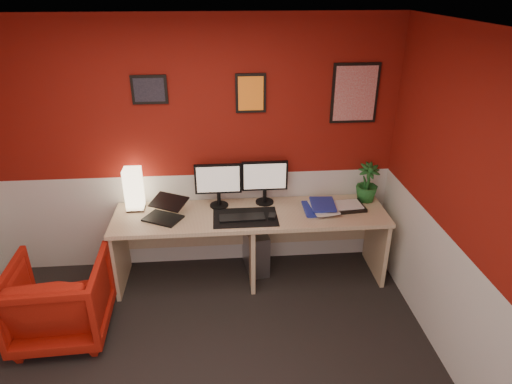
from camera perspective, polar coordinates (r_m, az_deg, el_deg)
name	(u,v)px	position (r m, az deg, el deg)	size (l,w,h in m)	color
ceiling	(154,35)	(2.36, -12.94, 18.93)	(4.00, 3.50, 0.01)	white
wall_back	(189,151)	(4.35, -8.53, 5.20)	(4.00, 0.01, 2.50)	maroon
wall_right	(488,237)	(3.24, 27.57, -5.15)	(0.01, 3.50, 2.50)	maroon
wainscot_back	(194,219)	(4.66, -7.94, -3.49)	(4.00, 0.01, 1.00)	silver
wainscot_right	(464,327)	(3.65, 25.04, -15.36)	(0.01, 3.50, 1.00)	silver
desk	(251,246)	(4.43, -0.65, -6.89)	(2.60, 0.65, 0.73)	tan
shoji_lamp	(134,190)	(4.39, -15.33, 0.21)	(0.16, 0.16, 0.40)	#FFE5B2
laptop	(162,209)	(4.19, -11.93, -2.10)	(0.33, 0.23, 0.22)	black
monitor_left	(218,179)	(4.27, -4.87, 1.68)	(0.45, 0.06, 0.58)	black
monitor_right	(265,176)	(4.32, 1.14, 2.07)	(0.45, 0.06, 0.58)	black
desk_mat	(245,217)	(4.17, -1.37, -3.26)	(0.60, 0.38, 0.01)	black
keyboard	(242,218)	(4.15, -1.79, -3.28)	(0.42, 0.14, 0.02)	black
mouse	(272,216)	(4.16, 2.06, -3.12)	(0.06, 0.10, 0.03)	black
book_bottom	(304,209)	(4.31, 6.13, -2.22)	(0.23, 0.31, 0.03)	#222F9C
book_middle	(312,209)	(4.28, 7.18, -2.15)	(0.23, 0.32, 0.02)	silver
book_top	(311,205)	(4.30, 7.04, -1.63)	(0.23, 0.30, 0.03)	#222F9C
zen_tray	(345,207)	(4.42, 11.37, -1.86)	(0.35, 0.25, 0.03)	black
potted_plant	(367,183)	(4.55, 14.05, 1.17)	(0.22, 0.22, 0.39)	#19591E
pc_tower	(255,248)	(4.65, -0.07, -7.22)	(0.20, 0.45, 0.45)	#99999E
armchair	(60,299)	(4.14, -23.75, -12.39)	(0.74, 0.77, 0.70)	#B51C0E
art_left	(149,90)	(4.20, -13.48, 12.61)	(0.32, 0.02, 0.26)	black
art_center	(251,93)	(4.18, -0.68, 12.51)	(0.28, 0.02, 0.36)	orange
art_right	(355,93)	(4.36, 12.52, 12.21)	(0.44, 0.02, 0.56)	red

